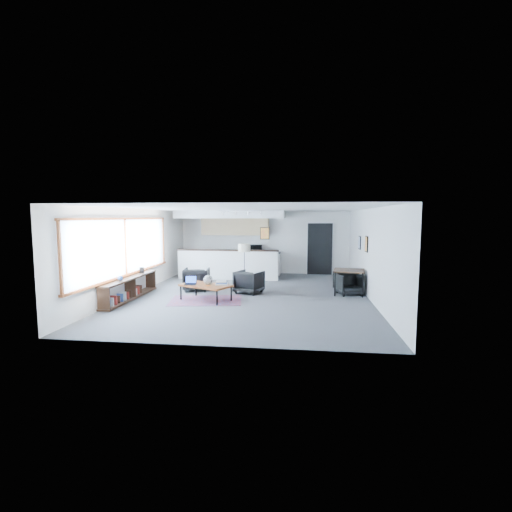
# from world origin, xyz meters

# --- Properties ---
(room) EXTENTS (7.02, 9.02, 2.62)m
(room) POSITION_xyz_m (0.00, 0.00, 1.30)
(room) COLOR #49494C
(room) RESTS_ON ground
(window) EXTENTS (0.10, 5.95, 1.66)m
(window) POSITION_xyz_m (-3.46, -0.90, 1.46)
(window) COLOR #8CBFFF
(window) RESTS_ON room
(console) EXTENTS (0.35, 3.00, 0.80)m
(console) POSITION_xyz_m (-3.30, -1.05, 0.33)
(console) COLOR black
(console) RESTS_ON floor
(kitchenette) EXTENTS (4.20, 1.96, 2.60)m
(kitchenette) POSITION_xyz_m (-1.20, 3.71, 1.38)
(kitchenette) COLOR white
(kitchenette) RESTS_ON floor
(doorway) EXTENTS (1.10, 0.12, 2.15)m
(doorway) POSITION_xyz_m (2.30, 4.42, 1.07)
(doorway) COLOR black
(doorway) RESTS_ON room
(track_light) EXTENTS (1.60, 0.07, 0.15)m
(track_light) POSITION_xyz_m (-0.59, 2.20, 2.53)
(track_light) COLOR silver
(track_light) RESTS_ON room
(wall_art_lower) EXTENTS (0.03, 0.38, 0.48)m
(wall_art_lower) POSITION_xyz_m (3.47, 0.40, 1.55)
(wall_art_lower) COLOR black
(wall_art_lower) RESTS_ON room
(wall_art_upper) EXTENTS (0.03, 0.34, 0.44)m
(wall_art_upper) POSITION_xyz_m (3.47, 1.70, 1.50)
(wall_art_upper) COLOR black
(wall_art_upper) RESTS_ON room
(kilim_rug) EXTENTS (2.17, 1.64, 0.01)m
(kilim_rug) POSITION_xyz_m (-1.12, -0.88, 0.01)
(kilim_rug) COLOR #5B3147
(kilim_rug) RESTS_ON floor
(coffee_table) EXTENTS (1.59, 1.28, 0.46)m
(coffee_table) POSITION_xyz_m (-1.12, -0.88, 0.42)
(coffee_table) COLOR brown
(coffee_table) RESTS_ON floor
(laptop) EXTENTS (0.35, 0.30, 0.23)m
(laptop) POSITION_xyz_m (-1.56, -0.87, 0.53)
(laptop) COLOR black
(laptop) RESTS_ON coffee_table
(ceramic_pot) EXTENTS (0.27, 0.27, 0.27)m
(ceramic_pot) POSITION_xyz_m (-1.03, -0.94, 0.60)
(ceramic_pot) COLOR gray
(ceramic_pot) RESTS_ON coffee_table
(book_stack) EXTENTS (0.38, 0.33, 0.10)m
(book_stack) POSITION_xyz_m (-0.67, -0.85, 0.51)
(book_stack) COLOR silver
(book_stack) RESTS_ON coffee_table
(coaster) EXTENTS (0.13, 0.13, 0.01)m
(coaster) POSITION_xyz_m (-1.00, -1.06, 0.46)
(coaster) COLOR #E5590C
(coaster) RESTS_ON coffee_table
(armchair_left) EXTENTS (0.87, 0.83, 0.80)m
(armchair_left) POSITION_xyz_m (-1.77, 0.48, 0.40)
(armchair_left) COLOR black
(armchair_left) RESTS_ON floor
(armchair_right) EXTENTS (0.94, 0.92, 0.77)m
(armchair_right) POSITION_xyz_m (-0.05, 0.30, 0.38)
(armchair_right) COLOR black
(armchair_right) RESTS_ON floor
(floor_lamp) EXTENTS (0.55, 0.55, 1.44)m
(floor_lamp) POSITION_xyz_m (-0.38, 1.49, 1.26)
(floor_lamp) COLOR black
(floor_lamp) RESTS_ON floor
(dining_table) EXTENTS (1.00, 1.00, 0.75)m
(dining_table) POSITION_xyz_m (3.00, 0.48, 0.69)
(dining_table) COLOR black
(dining_table) RESTS_ON floor
(dining_chair_near) EXTENTS (0.71, 0.69, 0.61)m
(dining_chair_near) POSITION_xyz_m (3.00, 0.41, 0.30)
(dining_chair_near) COLOR black
(dining_chair_near) RESTS_ON floor
(dining_chair_far) EXTENTS (0.65, 0.62, 0.60)m
(dining_chair_far) POSITION_xyz_m (2.95, 1.36, 0.30)
(dining_chair_far) COLOR black
(dining_chair_far) RESTS_ON floor
(microwave) EXTENTS (0.53, 0.31, 0.34)m
(microwave) POSITION_xyz_m (-0.32, 4.15, 1.10)
(microwave) COLOR black
(microwave) RESTS_ON kitchenette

